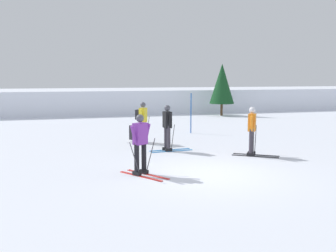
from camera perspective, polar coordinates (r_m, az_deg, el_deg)
name	(u,v)px	position (r m, az deg, el deg)	size (l,w,h in m)	color
ground_plane	(207,174)	(11.27, 5.71, -6.94)	(120.00, 120.00, 0.00)	silver
far_snow_ridge	(110,100)	(32.02, -8.48, 3.73)	(80.00, 8.20, 1.74)	silver
skier_purple	(140,141)	(10.97, -4.14, -2.22)	(1.18, 1.55, 1.71)	red
skier_yellow	(143,120)	(16.21, -3.71, 0.83)	(1.56, 1.15, 1.71)	silver
skier_orange	(252,130)	(13.92, 12.11, -0.52)	(1.53, 1.21, 1.71)	black
skier_black	(167,127)	(14.47, -0.08, -0.08)	(1.62, 1.00, 1.71)	#237AC6
trail_marker_pole	(191,113)	(19.14, 3.35, 1.85)	(0.05, 0.05, 1.95)	#1E56AD
conifer_far_left	(222,84)	(28.08, 7.84, 6.11)	(1.74, 1.74, 3.67)	#513823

